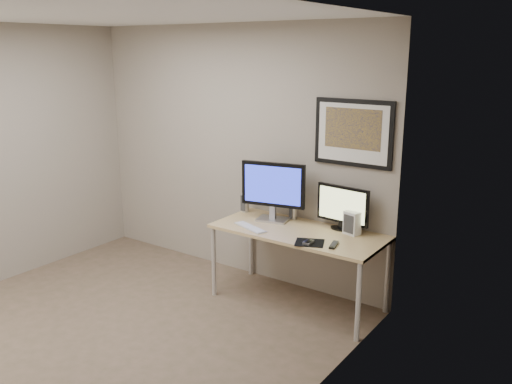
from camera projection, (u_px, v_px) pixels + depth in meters
floor at (116, 331)px, 4.65m from camera, size 3.60×3.60×0.00m
room at (145, 134)px, 4.59m from camera, size 3.60×3.60×3.60m
desk at (298, 237)px, 4.99m from camera, size 1.60×0.70×0.73m
framed_art at (353, 133)px, 4.82m from camera, size 0.75×0.04×0.60m
monitor_large at (273, 189)px, 5.18m from camera, size 0.63×0.26×0.58m
monitor_tv at (343, 207)px, 4.94m from camera, size 0.53×0.14×0.41m
speaker_left at (245, 202)px, 5.53m from camera, size 0.08×0.08×0.19m
speaker_right at (294, 211)px, 5.29m from camera, size 0.09×0.09×0.17m
keyboard at (250, 227)px, 5.04m from camera, size 0.41×0.23×0.01m
mousepad at (310, 243)px, 4.66m from camera, size 0.31×0.30×0.00m
mouse at (308, 241)px, 4.63m from camera, size 0.07×0.11×0.04m
remote at (334, 245)px, 4.58m from camera, size 0.09×0.18×0.02m
fan_unit at (352, 223)px, 4.85m from camera, size 0.16×0.13×0.21m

